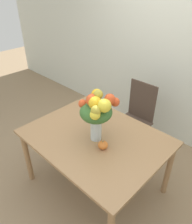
% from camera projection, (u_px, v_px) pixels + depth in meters
% --- Properties ---
extents(ground_plane, '(12.00, 12.00, 0.00)m').
position_uv_depth(ground_plane, '(96.00, 184.00, 2.68)').
color(ground_plane, '#8E7556').
extents(wall_back, '(8.00, 0.06, 2.70)m').
position_uv_depth(wall_back, '(176.00, 49.00, 2.87)').
color(wall_back, silver).
rests_on(wall_back, ground_plane).
extents(dining_table, '(1.41, 1.10, 0.76)m').
position_uv_depth(dining_table, '(96.00, 142.00, 2.32)').
color(dining_table, '#9E754C').
rests_on(dining_table, ground_plane).
extents(flower_vase, '(0.37, 0.38, 0.55)m').
position_uv_depth(flower_vase, '(97.00, 111.00, 2.05)').
color(flower_vase, silver).
rests_on(flower_vase, dining_table).
extents(pumpkin, '(0.10, 0.10, 0.09)m').
position_uv_depth(pumpkin, '(103.00, 145.00, 2.09)').
color(pumpkin, orange).
rests_on(pumpkin, dining_table).
extents(dining_chair_near_window, '(0.42, 0.42, 1.00)m').
position_uv_depth(dining_chair_near_window, '(135.00, 118.00, 2.99)').
color(dining_chair_near_window, '#47382D').
rests_on(dining_chair_near_window, ground_plane).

